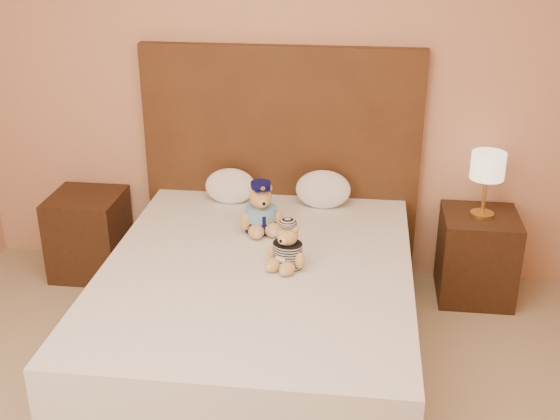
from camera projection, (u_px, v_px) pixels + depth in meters
The scene contains 10 objects.
room_walls at pixel (220, 49), 2.47m from camera, with size 4.04×4.52×2.72m.
bed at pixel (258, 311), 3.76m from camera, with size 1.60×2.00×0.55m.
headboard at pixel (281, 164), 4.48m from camera, with size 1.75×0.08×1.50m, color #4E2F17.
nightstand_left at pixel (89, 234), 4.63m from camera, with size 0.45×0.45×0.55m, color #341E10.
nightstand_right at pixel (477, 256), 4.34m from camera, with size 0.45×0.45×0.55m, color #341E10.
lamp at pixel (488, 169), 4.11m from camera, with size 0.20×0.20×0.40m.
teddy_police at pixel (261, 207), 3.97m from camera, with size 0.26×0.25×0.30m, color tan, non-canonical shape.
teddy_prisoner at pixel (288, 245), 3.58m from camera, with size 0.23×0.22×0.25m, color tan, non-canonical shape.
pillow_left at pixel (230, 185), 4.39m from camera, with size 0.32×0.21×0.23m, color white.
pillow_right at pixel (323, 188), 4.32m from camera, with size 0.34×0.22×0.24m, color white.
Camera 1 is at (0.52, -1.98, 2.28)m, focal length 45.00 mm.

